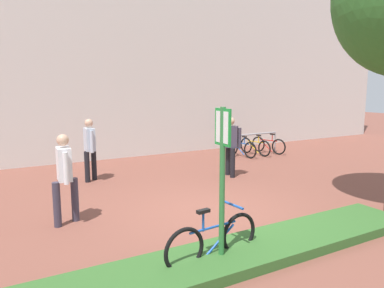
% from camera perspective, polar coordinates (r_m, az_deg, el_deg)
% --- Properties ---
extents(ground_plane, '(60.00, 60.00, 0.00)m').
position_cam_1_polar(ground_plane, '(7.75, 3.34, -10.55)').
color(ground_plane, brown).
extents(building_facade, '(28.00, 1.20, 10.00)m').
position_cam_1_polar(building_facade, '(14.10, -13.31, 18.59)').
color(building_facade, silver).
rests_on(building_facade, ground).
extents(planter_strip, '(7.00, 1.10, 0.16)m').
position_cam_1_polar(planter_strip, '(5.81, 7.40, -16.65)').
color(planter_strip, '#336028').
rests_on(planter_strip, ground).
extents(parking_sign_post, '(0.08, 0.36, 2.31)m').
position_cam_1_polar(parking_sign_post, '(5.16, 4.76, -3.03)').
color(parking_sign_post, '#2D7238').
rests_on(parking_sign_post, ground).
extents(bike_at_sign, '(1.68, 0.42, 0.86)m').
position_cam_1_polar(bike_at_sign, '(5.57, 3.33, -14.73)').
color(bike_at_sign, black).
rests_on(bike_at_sign, ground).
extents(bike_rack_cluster, '(2.11, 1.57, 0.83)m').
position_cam_1_polar(bike_rack_cluster, '(14.15, 9.78, -0.27)').
color(bike_rack_cluster, '#99999E').
rests_on(bike_rack_cluster, ground).
extents(bollard_steel, '(0.16, 0.16, 0.90)m').
position_cam_1_polar(bollard_steel, '(10.87, 5.78, -2.42)').
color(bollard_steel, '#ADADB2').
rests_on(bollard_steel, ground).
extents(person_shirt_blue, '(0.50, 0.61, 1.72)m').
position_cam_1_polar(person_shirt_blue, '(7.24, -19.25, -4.33)').
color(person_shirt_blue, '#383342').
rests_on(person_shirt_blue, ground).
extents(person_suited_navy, '(0.47, 0.47, 1.72)m').
position_cam_1_polar(person_suited_navy, '(10.57, 6.03, 0.19)').
color(person_suited_navy, black).
rests_on(person_suited_navy, ground).
extents(person_shirt_white, '(0.37, 0.61, 1.72)m').
position_cam_1_polar(person_shirt_white, '(10.35, -15.65, -0.28)').
color(person_shirt_white, black).
rests_on(person_shirt_white, ground).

